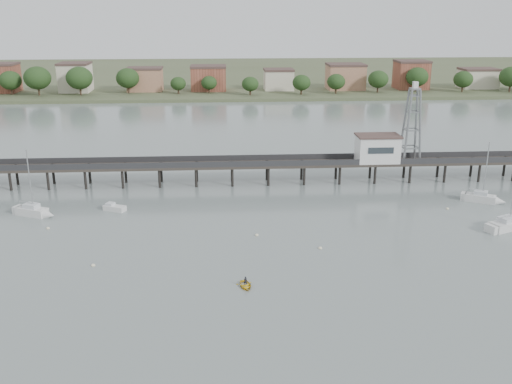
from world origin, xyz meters
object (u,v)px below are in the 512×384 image
white_tender (114,208)px  yellow_dinghy (245,287)px  pier (250,164)px  sailboat_e (486,199)px  lattice_tower (412,125)px  sailboat_b (37,212)px

white_tender → yellow_dinghy: (21.03, -29.12, -0.45)m
pier → sailboat_e: sailboat_e is taller
pier → lattice_tower: size_ratio=9.68×
sailboat_e → sailboat_b: size_ratio=0.97×
white_tender → yellow_dinghy: bearing=-29.6°
pier → yellow_dinghy: pier is taller
pier → white_tender: pier is taller
yellow_dinghy → lattice_tower: bearing=40.4°
pier → lattice_tower: 32.34m
lattice_tower → pier: bearing=-180.0°
pier → white_tender: (-23.87, -14.37, -3.34)m
lattice_tower → white_tender: bearing=-165.4°
sailboat_b → sailboat_e: bearing=25.3°
sailboat_b → white_tender: sailboat_b is taller
sailboat_e → sailboat_b: 77.22m
lattice_tower → sailboat_b: (-67.61, -16.28, -10.45)m
lattice_tower → yellow_dinghy: 56.51m
sailboat_b → yellow_dinghy: size_ratio=4.23×
sailboat_b → white_tender: (12.24, 1.91, -0.20)m
sailboat_b → yellow_dinghy: (33.27, -27.20, -0.65)m
sailboat_e → lattice_tower: bearing=152.8°
pier → yellow_dinghy: size_ratio=53.72×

